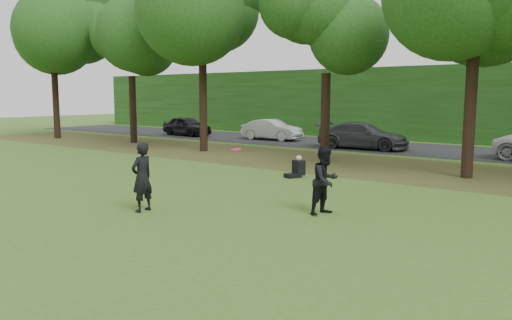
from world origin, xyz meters
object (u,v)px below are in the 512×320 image
Objects in this scene: player_left at (142,177)px; frisbee at (236,150)px; seated_person at (297,169)px; player_right at (325,181)px.

frisbee is at bearing 109.34° from player_left.
seated_person is (-2.17, 6.18, -1.42)m from frisbee.
frisbee is (-1.62, -1.68, 0.85)m from player_right.
player_left is 2.23× the size of seated_person.
frisbee is 6.70m from seated_person.
frisbee is at bearing -50.10° from seated_person.
player_left is 7.24m from seated_person.
seated_person is (0.22, 7.21, -0.61)m from player_left.
player_right is at bearing 45.96° from frisbee.
frisbee reaches higher than seated_person.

